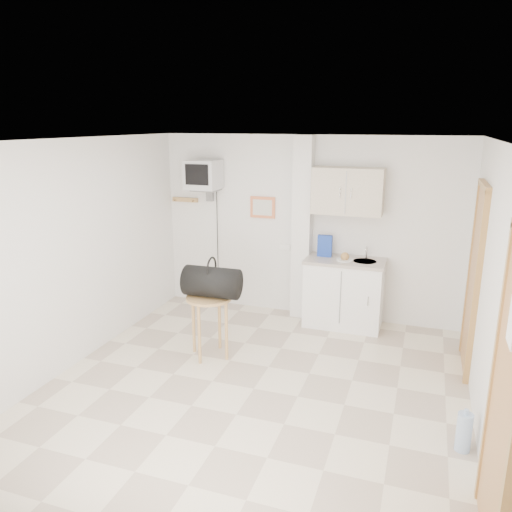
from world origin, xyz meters
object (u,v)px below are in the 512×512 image
(crt_television, at_px, (204,176))
(water_bottle, at_px, (464,432))
(round_table, at_px, (209,307))
(duffel_bag, at_px, (212,282))

(crt_television, distance_m, water_bottle, 4.54)
(round_table, bearing_deg, water_bottle, -18.63)
(round_table, relative_size, duffel_bag, 1.14)
(crt_television, relative_size, round_table, 2.94)
(water_bottle, bearing_deg, round_table, 161.37)
(crt_television, relative_size, duffel_bag, 3.35)
(crt_television, relative_size, water_bottle, 5.63)
(crt_television, bearing_deg, duffel_bag, -62.79)
(crt_television, bearing_deg, round_table, -64.14)
(duffel_bag, bearing_deg, crt_television, 115.86)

